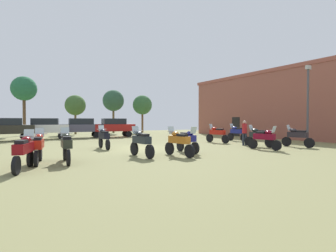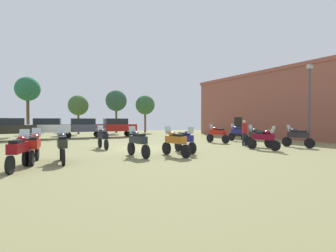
{
  "view_description": "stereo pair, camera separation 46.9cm",
  "coord_description": "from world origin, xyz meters",
  "px_view_note": "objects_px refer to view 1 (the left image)",
  "views": [
    {
      "loc": [
        -7.03,
        -15.48,
        1.83
      ],
      "look_at": [
        3.68,
        2.43,
        1.37
      ],
      "focal_mm": 27.95,
      "sensor_mm": 36.0,
      "label": 1
    },
    {
      "loc": [
        -6.63,
        -15.72,
        1.83
      ],
      "look_at": [
        3.68,
        2.43,
        1.37
      ],
      "focal_mm": 27.95,
      "sensor_mm": 36.0,
      "label": 2
    }
  ],
  "objects_px": {
    "motorcycle_1": "(24,150)",
    "tree_1": "(24,89)",
    "motorcycle_7": "(188,140)",
    "motorcycle_10": "(179,142)",
    "motorcycle_6": "(217,134)",
    "tree_5": "(142,105)",
    "car_5": "(81,127)",
    "tree_3": "(75,105)",
    "brick_building": "(281,105)",
    "motorcycle_11": "(104,137)",
    "car_3": "(45,127)",
    "motorcycle_3": "(141,142)",
    "motorcycle_4": "(38,146)",
    "motorcycle_8": "(265,138)",
    "motorcycle_12": "(297,136)",
    "motorcycle_13": "(259,136)",
    "tree_2": "(113,101)",
    "car_2": "(114,126)",
    "car_4": "(6,128)",
    "person_1": "(244,131)",
    "motorcycle_2": "(66,146)",
    "lamp_post": "(308,100)",
    "motorcycle_5": "(237,133)"
  },
  "relations": [
    {
      "from": "car_4",
      "to": "person_1",
      "type": "bearing_deg",
      "value": -136.98
    },
    {
      "from": "tree_5",
      "to": "motorcycle_3",
      "type": "bearing_deg",
      "value": -115.39
    },
    {
      "from": "motorcycle_8",
      "to": "tree_5",
      "type": "xyz_separation_m",
      "value": [
        3.35,
        24.64,
        3.35
      ]
    },
    {
      "from": "person_1",
      "to": "lamp_post",
      "type": "distance_m",
      "value": 6.03
    },
    {
      "from": "tree_1",
      "to": "lamp_post",
      "type": "distance_m",
      "value": 30.0
    },
    {
      "from": "motorcycle_11",
      "to": "motorcycle_4",
      "type": "bearing_deg",
      "value": -133.54
    },
    {
      "from": "car_5",
      "to": "tree_3",
      "type": "distance_m",
      "value": 8.04
    },
    {
      "from": "car_3",
      "to": "motorcycle_1",
      "type": "bearing_deg",
      "value": -176.29
    },
    {
      "from": "motorcycle_12",
      "to": "lamp_post",
      "type": "xyz_separation_m",
      "value": [
        3.17,
        1.19,
        2.68
      ]
    },
    {
      "from": "motorcycle_13",
      "to": "tree_2",
      "type": "xyz_separation_m",
      "value": [
        -2.03,
        23.96,
        3.86
      ]
    },
    {
      "from": "motorcycle_3",
      "to": "car_3",
      "type": "distance_m",
      "value": 16.29
    },
    {
      "from": "motorcycle_6",
      "to": "car_4",
      "type": "relative_size",
      "value": 0.5
    },
    {
      "from": "motorcycle_7",
      "to": "motorcycle_13",
      "type": "bearing_deg",
      "value": -177.63
    },
    {
      "from": "car_3",
      "to": "tree_3",
      "type": "relative_size",
      "value": 0.9
    },
    {
      "from": "motorcycle_8",
      "to": "tree_1",
      "type": "distance_m",
      "value": 27.88
    },
    {
      "from": "motorcycle_12",
      "to": "motorcycle_13",
      "type": "xyz_separation_m",
      "value": [
        -2.0,
        1.52,
        -0.0
      ]
    },
    {
      "from": "tree_2",
      "to": "lamp_post",
      "type": "bearing_deg",
      "value": -73.47
    },
    {
      "from": "car_3",
      "to": "motorcycle_2",
      "type": "bearing_deg",
      "value": -171.08
    },
    {
      "from": "motorcycle_5",
      "to": "lamp_post",
      "type": "height_order",
      "value": "lamp_post"
    },
    {
      "from": "motorcycle_4",
      "to": "motorcycle_8",
      "type": "bearing_deg",
      "value": 3.32
    },
    {
      "from": "motorcycle_1",
      "to": "tree_2",
      "type": "bearing_deg",
      "value": 82.25
    },
    {
      "from": "motorcycle_11",
      "to": "car_3",
      "type": "xyz_separation_m",
      "value": [
        -2.24,
        11.47,
        0.44
      ]
    },
    {
      "from": "motorcycle_1",
      "to": "brick_building",
      "type": "bearing_deg",
      "value": 34.26
    },
    {
      "from": "tree_1",
      "to": "motorcycle_12",
      "type": "bearing_deg",
      "value": -58.37
    },
    {
      "from": "motorcycle_1",
      "to": "tree_5",
      "type": "bearing_deg",
      "value": 74.23
    },
    {
      "from": "motorcycle_7",
      "to": "motorcycle_10",
      "type": "relative_size",
      "value": 0.94
    },
    {
      "from": "person_1",
      "to": "tree_3",
      "type": "xyz_separation_m",
      "value": [
        -7.28,
        21.9,
        2.67
      ]
    },
    {
      "from": "motorcycle_1",
      "to": "person_1",
      "type": "distance_m",
      "value": 14.2
    },
    {
      "from": "motorcycle_1",
      "to": "tree_1",
      "type": "xyz_separation_m",
      "value": [
        0.9,
        24.66,
        4.78
      ]
    },
    {
      "from": "car_4",
      "to": "person_1",
      "type": "distance_m",
      "value": 20.02
    },
    {
      "from": "motorcycle_8",
      "to": "car_2",
      "type": "xyz_separation_m",
      "value": [
        -3.88,
        16.53,
        0.45
      ]
    },
    {
      "from": "car_4",
      "to": "tree_5",
      "type": "relative_size",
      "value": 0.8
    },
    {
      "from": "motorcycle_13",
      "to": "person_1",
      "type": "height_order",
      "value": "person_1"
    },
    {
      "from": "motorcycle_1",
      "to": "car_3",
      "type": "height_order",
      "value": "car_3"
    },
    {
      "from": "motorcycle_2",
      "to": "motorcycle_4",
      "type": "height_order",
      "value": "motorcycle_2"
    },
    {
      "from": "motorcycle_6",
      "to": "motorcycle_5",
      "type": "bearing_deg",
      "value": -1.05
    },
    {
      "from": "motorcycle_8",
      "to": "motorcycle_2",
      "type": "bearing_deg",
      "value": -17.17
    },
    {
      "from": "motorcycle_4",
      "to": "tree_2",
      "type": "relative_size",
      "value": 0.35
    },
    {
      "from": "motorcycle_6",
      "to": "tree_5",
      "type": "bearing_deg",
      "value": 71.66
    },
    {
      "from": "brick_building",
      "to": "motorcycle_10",
      "type": "bearing_deg",
      "value": -158.43
    },
    {
      "from": "motorcycle_6",
      "to": "car_2",
      "type": "xyz_separation_m",
      "value": [
        -4.72,
        11.25,
        0.43
      ]
    },
    {
      "from": "motorcycle_1",
      "to": "tree_3",
      "type": "distance_m",
      "value": 25.51
    },
    {
      "from": "motorcycle_5",
      "to": "motorcycle_12",
      "type": "bearing_deg",
      "value": -97.47
    },
    {
      "from": "brick_building",
      "to": "motorcycle_11",
      "type": "xyz_separation_m",
      "value": [
        -20.02,
        -1.72,
        -2.74
      ]
    },
    {
      "from": "motorcycle_7",
      "to": "tree_5",
      "type": "distance_m",
      "value": 25.04
    },
    {
      "from": "motorcycle_10",
      "to": "tree_1",
      "type": "relative_size",
      "value": 0.32
    },
    {
      "from": "tree_1",
      "to": "motorcycle_6",
      "type": "bearing_deg",
      "value": -56.31
    },
    {
      "from": "motorcycle_10",
      "to": "tree_1",
      "type": "xyz_separation_m",
      "value": [
        -5.93,
        24.41,
        4.77
      ]
    },
    {
      "from": "motorcycle_12",
      "to": "tree_5",
      "type": "distance_m",
      "value": 24.97
    },
    {
      "from": "motorcycle_11",
      "to": "car_4",
      "type": "height_order",
      "value": "car_4"
    }
  ]
}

